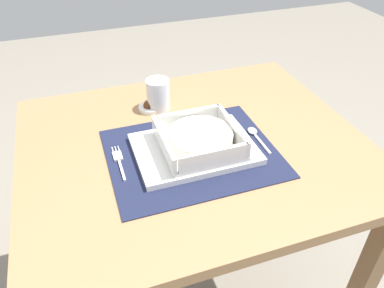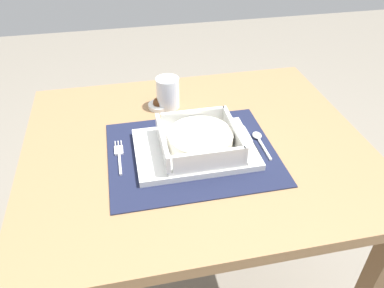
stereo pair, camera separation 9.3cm
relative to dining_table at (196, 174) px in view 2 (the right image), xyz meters
The scene contains 9 objects.
dining_table is the anchor object (origin of this frame).
placemat 0.12m from the dining_table, 114.88° to the right, with size 0.42×0.34×0.00m, color #191E38.
serving_plate 0.13m from the dining_table, 107.64° to the right, with size 0.30×0.21×0.02m, color white.
porridge_bowl 0.16m from the dining_table, 94.67° to the right, with size 0.19×0.19×0.05m.
fork 0.23m from the dining_table, behind, with size 0.02×0.14×0.00m.
spoon 0.20m from the dining_table, ahead, with size 0.02×0.12×0.01m.
butter_knife 0.18m from the dining_table, 14.30° to the right, with size 0.01×0.13×0.01m.
drinking_glass 0.25m from the dining_table, 102.33° to the left, with size 0.07×0.07×0.09m.
condiment_saucer 0.24m from the dining_table, 110.00° to the left, with size 0.06×0.06×0.04m.
Camera 2 is at (-0.17, -0.78, 1.33)m, focal length 35.31 mm.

